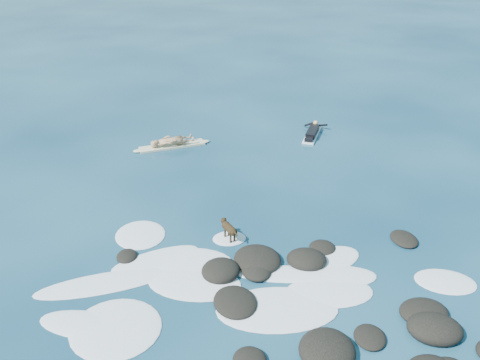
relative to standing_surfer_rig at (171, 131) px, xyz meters
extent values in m
plane|color=#0A2642|center=(3.10, -9.48, -0.80)|extent=(160.00, 160.00, 0.00)
ellipsoid|color=black|center=(6.12, -12.34, -0.70)|extent=(1.41, 1.22, 0.39)
ellipsoid|color=black|center=(1.00, -9.72, -0.67)|extent=(1.56, 1.58, 0.51)
ellipsoid|color=black|center=(4.35, -8.95, -0.73)|extent=(1.15, 1.16, 0.26)
ellipsoid|color=black|center=(2.05, -9.81, -0.71)|extent=(0.92, 1.13, 0.35)
ellipsoid|color=black|center=(3.66, -9.59, -0.66)|extent=(1.50, 1.39, 0.54)
ellipsoid|color=black|center=(1.25, -13.24, -0.73)|extent=(0.87, 0.91, 0.28)
ellipsoid|color=black|center=(7.13, -8.87, -0.74)|extent=(0.90, 1.14, 0.24)
ellipsoid|color=black|center=(2.18, -9.31, -0.68)|extent=(1.82, 1.88, 0.46)
ellipsoid|color=black|center=(4.37, -12.96, -0.74)|extent=(0.99, 1.11, 0.23)
ellipsoid|color=black|center=(1.22, -11.13, -0.71)|extent=(1.39, 1.59, 0.34)
ellipsoid|color=black|center=(6.07, -13.02, -0.66)|extent=(1.69, 1.52, 0.57)
ellipsoid|color=black|center=(3.14, -13.31, -0.66)|extent=(1.75, 1.83, 0.57)
ellipsoid|color=black|center=(-1.77, -8.45, -0.74)|extent=(0.69, 0.81, 0.25)
ellipsoid|color=white|center=(0.23, -9.05, -0.79)|extent=(2.84, 2.21, 0.12)
ellipsoid|color=white|center=(-1.96, -11.59, -0.79)|extent=(3.08, 3.07, 0.12)
ellipsoid|color=white|center=(4.24, -10.39, -0.79)|extent=(2.73, 1.39, 0.12)
ellipsoid|color=white|center=(7.40, -11.11, -0.79)|extent=(2.08, 1.76, 0.12)
ellipsoid|color=white|center=(-2.40, -9.64, -0.79)|extent=(4.03, 1.57, 0.12)
ellipsoid|color=white|center=(3.93, -11.03, -0.79)|extent=(2.65, 1.70, 0.12)
ellipsoid|color=white|center=(4.22, -9.59, -0.79)|extent=(2.81, 2.08, 0.12)
ellipsoid|color=white|center=(0.20, -10.03, -0.79)|extent=(3.14, 2.45, 0.12)
ellipsoid|color=white|center=(-0.89, -8.67, -0.79)|extent=(2.97, 1.80, 0.12)
ellipsoid|color=white|center=(-2.73, -11.34, -0.79)|extent=(2.82, 1.92, 0.12)
ellipsoid|color=white|center=(2.32, -11.51, -0.79)|extent=(3.52, 2.23, 0.12)
ellipsoid|color=white|center=(-1.37, -7.19, -0.79)|extent=(1.82, 1.96, 0.12)
ellipsoid|color=white|center=(2.93, -10.04, -0.79)|extent=(3.16, 1.42, 0.12)
ellipsoid|color=white|center=(1.51, -7.88, -0.79)|extent=(1.10, 0.90, 0.12)
cube|color=beige|center=(0.00, 0.00, -0.74)|extent=(3.02, 1.18, 0.10)
ellipsoid|color=beige|center=(1.45, 0.29, -0.74)|extent=(0.65, 0.45, 0.11)
ellipsoid|color=beige|center=(-1.45, -0.29, -0.74)|extent=(0.65, 0.45, 0.11)
imported|color=tan|center=(0.00, 0.00, 0.27)|extent=(0.59, 0.78, 1.92)
cube|color=white|center=(6.66, 0.33, -0.75)|extent=(1.50, 2.33, 0.08)
ellipsoid|color=white|center=(7.17, 1.37, -0.75)|extent=(0.48, 0.58, 0.09)
cube|color=black|center=(6.66, 0.33, -0.59)|extent=(1.01, 1.47, 0.23)
sphere|color=tan|center=(7.02, 1.07, -0.46)|extent=(0.33, 0.33, 0.24)
cylinder|color=black|center=(6.82, 1.34, -0.60)|extent=(0.59, 0.13, 0.26)
cylinder|color=black|center=(7.36, 1.08, -0.60)|extent=(0.46, 0.50, 0.26)
cube|color=black|center=(6.31, -0.39, -0.63)|extent=(0.58, 0.68, 0.15)
cylinder|color=black|center=(1.51, -7.98, -0.34)|extent=(0.44, 0.60, 0.26)
sphere|color=black|center=(1.43, -7.75, -0.34)|extent=(0.35, 0.35, 0.27)
sphere|color=black|center=(1.60, -8.20, -0.34)|extent=(0.32, 0.32, 0.25)
sphere|color=black|center=(1.37, -7.61, -0.25)|extent=(0.25, 0.25, 0.19)
cone|color=black|center=(1.33, -7.50, -0.26)|extent=(0.14, 0.15, 0.10)
cone|color=black|center=(1.33, -7.63, -0.17)|extent=(0.11, 0.09, 0.09)
cone|color=black|center=(1.42, -7.60, -0.17)|extent=(0.11, 0.09, 0.09)
cylinder|color=black|center=(1.38, -7.83, -0.62)|extent=(0.08, 0.08, 0.35)
cylinder|color=black|center=(1.51, -7.78, -0.62)|extent=(0.08, 0.08, 0.35)
cylinder|color=black|center=(1.52, -8.17, -0.62)|extent=(0.08, 0.08, 0.35)
cylinder|color=black|center=(1.65, -8.12, -0.62)|extent=(0.08, 0.08, 0.35)
cylinder|color=black|center=(1.65, -8.31, -0.30)|extent=(0.14, 0.25, 0.15)
camera|label=1|loc=(-0.45, -22.48, 8.88)|focal=40.00mm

